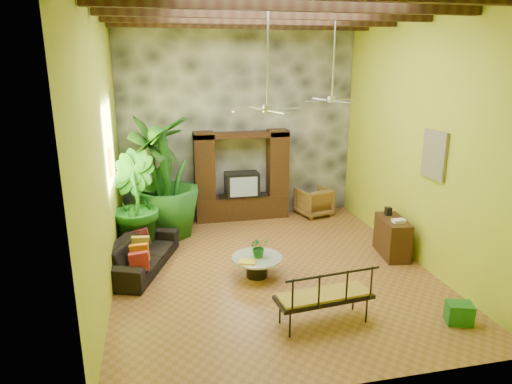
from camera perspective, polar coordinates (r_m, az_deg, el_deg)
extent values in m
plane|color=brown|center=(9.21, 1.92, -9.56)|extent=(7.00, 7.00, 0.00)
cube|color=gold|center=(11.82, -2.20, 8.87)|extent=(6.00, 0.02, 5.00)
cube|color=gold|center=(8.22, -18.68, 4.83)|extent=(0.02, 7.00, 5.00)
cube|color=gold|center=(9.62, 19.77, 6.27)|extent=(0.02, 7.00, 5.00)
cube|color=#35373C|center=(11.76, -2.14, 8.83)|extent=(5.98, 0.10, 4.98)
cube|color=#31200F|center=(7.09, 5.11, 22.45)|extent=(5.95, 0.16, 0.22)
cube|color=#31200F|center=(8.34, 2.25, 21.54)|extent=(5.95, 0.16, 0.22)
cube|color=#31200F|center=(9.60, 0.16, 20.84)|extent=(5.95, 0.16, 0.22)
cube|color=#31200F|center=(10.86, -1.43, 20.29)|extent=(5.95, 0.16, 0.22)
cube|color=black|center=(11.95, -1.78, -1.87)|extent=(2.40, 0.50, 0.60)
cube|color=black|center=(11.55, -6.46, 2.55)|extent=(0.50, 0.48, 2.00)
cube|color=black|center=(11.89, 2.69, 3.03)|extent=(0.50, 0.48, 2.00)
cube|color=black|center=(11.51, -1.86, 7.17)|extent=(2.40, 0.48, 0.12)
cube|color=black|center=(11.76, -1.78, 0.98)|extent=(0.85, 0.52, 0.62)
cube|color=#8C99A8|center=(11.50, -1.53, 0.63)|extent=(0.70, 0.02, 0.50)
cylinder|color=#A3A4A8|center=(7.86, 1.49, 16.91)|extent=(0.04, 0.04, 1.80)
cylinder|color=#A3A4A8|center=(7.90, 1.44, 10.37)|extent=(0.18, 0.18, 0.12)
cube|color=#A3A4A8|center=(8.08, 3.71, 10.33)|extent=(0.58, 0.26, 0.01)
cube|color=#A3A4A8|center=(8.22, 0.21, 10.46)|extent=(0.26, 0.58, 0.01)
cube|color=#A3A4A8|center=(7.74, -0.93, 10.11)|extent=(0.58, 0.26, 0.01)
cube|color=#A3A4A8|center=(7.59, 2.77, 9.97)|extent=(0.26, 0.58, 0.01)
cylinder|color=#A3A4A8|center=(9.94, 9.72, 16.54)|extent=(0.04, 0.04, 1.80)
cylinder|color=#A3A4A8|center=(9.97, 9.48, 11.36)|extent=(0.18, 0.18, 0.12)
cube|color=#A3A4A8|center=(10.19, 11.13, 11.27)|extent=(0.58, 0.26, 0.01)
cube|color=#A3A4A8|center=(10.26, 8.25, 11.43)|extent=(0.26, 0.58, 0.01)
cube|color=#A3A4A8|center=(9.76, 7.74, 11.22)|extent=(0.58, 0.26, 0.01)
cube|color=#A3A4A8|center=(9.69, 10.76, 11.05)|extent=(0.26, 0.58, 0.01)
cube|color=yellow|center=(9.27, -17.62, 3.60)|extent=(0.06, 0.32, 0.55)
cube|color=#276190|center=(9.14, 21.39, 4.35)|extent=(0.06, 0.70, 0.90)
imported|color=black|center=(9.38, -14.20, -7.41)|extent=(1.58, 2.38, 0.65)
imported|color=brown|center=(12.24, 7.25, -1.19)|extent=(0.99, 1.01, 0.75)
imported|color=#275917|center=(10.91, -12.55, 1.95)|extent=(1.60, 1.77, 2.78)
imported|color=#185D19|center=(10.00, -15.13, -1.32)|extent=(1.42, 1.52, 2.18)
imported|color=#1A5516|center=(10.68, -11.26, 1.79)|extent=(2.02, 2.02, 2.81)
cylinder|color=black|center=(8.84, 0.12, -9.42)|extent=(0.41, 0.41, 0.36)
cylinder|color=silver|center=(8.75, 0.12, -8.24)|extent=(0.97, 0.97, 0.04)
imported|color=#1A651E|center=(8.68, 0.37, -6.89)|extent=(0.39, 0.35, 0.39)
cube|color=yellow|center=(8.50, -1.07, -8.74)|extent=(0.35, 0.30, 0.03)
cube|color=black|center=(7.35, 8.49, -12.88)|extent=(1.58, 0.67, 0.06)
cube|color=olive|center=(7.33, 8.50, -12.60)|extent=(1.49, 0.61, 0.06)
cube|color=black|center=(7.00, 9.39, -11.99)|extent=(1.53, 0.20, 0.54)
cube|color=#3A1C12|center=(10.07, 16.65, -5.44)|extent=(0.59, 1.07, 0.81)
cube|color=#1C692C|center=(8.07, 24.05, -13.66)|extent=(0.46, 0.40, 0.34)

